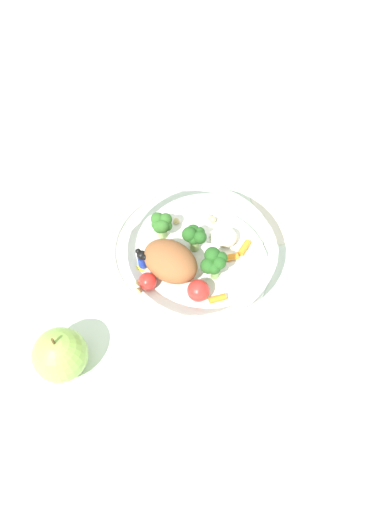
% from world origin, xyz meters
% --- Properties ---
extents(ground_plane, '(2.40, 2.40, 0.00)m').
position_xyz_m(ground_plane, '(0.00, 0.00, 0.00)').
color(ground_plane, silver).
extents(food_container, '(0.25, 0.25, 0.07)m').
position_xyz_m(food_container, '(0.00, -0.00, 0.03)').
color(food_container, white).
rests_on(food_container, ground_plane).
extents(loose_apple, '(0.07, 0.07, 0.09)m').
position_xyz_m(loose_apple, '(0.20, 0.13, 0.04)').
color(loose_apple, '#8CB74C').
rests_on(loose_apple, ground_plane).
extents(folded_napkin, '(0.14, 0.14, 0.01)m').
position_xyz_m(folded_napkin, '(-0.19, -0.09, 0.00)').
color(folded_napkin, silver).
rests_on(folded_napkin, ground_plane).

